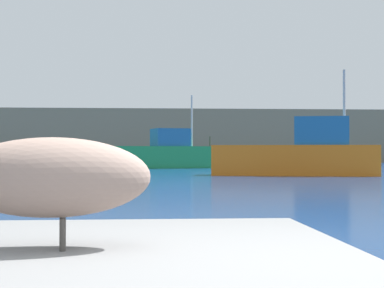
% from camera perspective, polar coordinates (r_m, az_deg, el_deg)
% --- Properties ---
extents(hillside_backdrop, '(140.00, 13.19, 5.64)m').
position_cam_1_polar(hillside_backdrop, '(72.33, -3.86, 0.62)').
color(hillside_backdrop, '#7F755B').
rests_on(hillside_backdrop, ground).
extents(pelican, '(1.21, 0.51, 0.89)m').
position_cam_1_polar(pelican, '(3.09, -12.73, -2.56)').
color(pelican, gray).
rests_on(pelican, pier_dock).
extents(fishing_boat_orange, '(7.79, 3.71, 4.87)m').
position_cam_1_polar(fishing_boat_orange, '(29.88, 9.65, -0.90)').
color(fishing_boat_orange, orange).
rests_on(fishing_boat_orange, ground).
extents(fishing_boat_green, '(7.76, 4.05, 5.00)m').
position_cam_1_polar(fishing_boat_green, '(43.01, -2.66, -0.86)').
color(fishing_boat_green, '#1E8C4C').
rests_on(fishing_boat_green, ground).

